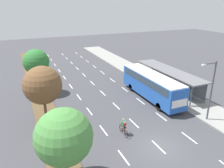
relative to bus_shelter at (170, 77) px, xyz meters
The scene contains 13 objects.
ground_plane 14.68m from the bus_shelter, 130.87° to the right, with size 140.00×140.00×0.00m, color #424247.
median_strip 20.05m from the bus_shelter, 153.25° to the left, with size 2.60×52.00×0.12m, color brown.
sidewalk_right 9.17m from the bus_shelter, 91.79° to the left, with size 4.50×52.00×0.15m, color gray.
lane_divider_left 14.96m from the bus_shelter, 151.38° to the left, with size 0.14×47.25×0.01m.
lane_divider_center 12.04m from the bus_shelter, 143.27° to the left, with size 0.14×47.25×0.01m.
lane_divider_right 9.51m from the bus_shelter, 130.30° to the left, with size 0.14×47.25×0.01m.
bus_shelter is the anchor object (origin of this frame).
bus 4.57m from the bus_shelter, 159.48° to the right, with size 2.54×11.29×3.37m.
cyclist 13.99m from the bus_shelter, 145.45° to the right, with size 0.46×1.82×1.71m.
median_tree_nearest 21.53m from the bus_shelter, 146.67° to the right, with size 3.90×3.90×5.69m.
median_tree_second 18.44m from the bus_shelter, behind, with size 3.88×3.88×6.21m.
median_tree_third 18.93m from the bus_shelter, 160.84° to the left, with size 3.48×3.48×6.18m.
streetlight 9.56m from the bus_shelter, 103.07° to the right, with size 1.91×0.24×6.50m.
Camera 1 is at (-10.45, -13.29, 12.15)m, focal length 35.30 mm.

